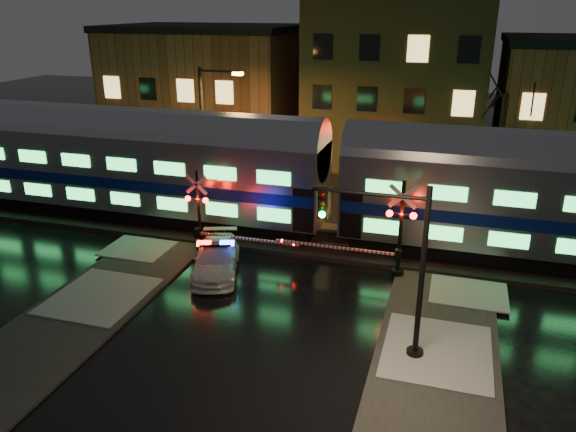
# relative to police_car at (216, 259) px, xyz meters

# --- Properties ---
(ground) EXTENTS (120.00, 120.00, 0.00)m
(ground) POSITION_rel_police_car_xyz_m (3.00, -0.50, -0.66)
(ground) COLOR black
(ground) RESTS_ON ground
(ballast) EXTENTS (90.00, 4.20, 0.24)m
(ballast) POSITION_rel_police_car_xyz_m (3.00, 4.50, -0.54)
(ballast) COLOR black
(ballast) RESTS_ON ground
(sidewalk_left) EXTENTS (4.00, 20.00, 0.12)m
(sidewalk_left) POSITION_rel_police_car_xyz_m (-3.50, -6.50, -0.60)
(sidewalk_left) COLOR #2D2D2D
(sidewalk_left) RESTS_ON ground
(sidewalk_right) EXTENTS (4.00, 20.00, 0.12)m
(sidewalk_right) POSITION_rel_police_car_xyz_m (9.50, -6.50, -0.60)
(sidewalk_right) COLOR #2D2D2D
(sidewalk_right) RESTS_ON ground
(building_left) EXTENTS (14.00, 10.00, 9.00)m
(building_left) POSITION_rel_police_car_xyz_m (-10.00, 21.50, 3.84)
(building_left) COLOR brown
(building_left) RESTS_ON ground
(building_mid) EXTENTS (12.00, 11.00, 11.50)m
(building_mid) POSITION_rel_police_car_xyz_m (5.00, 22.00, 5.09)
(building_mid) COLOR brown
(building_mid) RESTS_ON ground
(train) EXTENTS (51.00, 3.12, 5.92)m
(train) POSITION_rel_police_car_xyz_m (4.16, 4.50, 2.73)
(train) COLOR black
(train) RESTS_ON ballast
(police_car) EXTENTS (3.13, 4.85, 1.46)m
(police_car) POSITION_rel_police_car_xyz_m (0.00, 0.00, 0.00)
(police_car) COLOR silver
(police_car) RESTS_ON ground
(crossing_signal_right) EXTENTS (6.07, 0.67, 4.30)m
(crossing_signal_right) POSITION_rel_police_car_xyz_m (7.22, 1.81, 1.12)
(crossing_signal_right) COLOR black
(crossing_signal_right) RESTS_ON ground
(crossing_signal_left) EXTENTS (5.52, 0.64, 3.91)m
(crossing_signal_left) POSITION_rel_police_car_xyz_m (-1.27, 1.80, 0.95)
(crossing_signal_left) COLOR black
(crossing_signal_left) RESTS_ON ground
(traffic_light) EXTENTS (3.84, 0.70, 5.94)m
(traffic_light) POSITION_rel_police_car_xyz_m (7.87, -3.95, 2.50)
(traffic_light) COLOR black
(traffic_light) RESTS_ON ground
(streetlight) EXTENTS (2.60, 0.27, 7.77)m
(streetlight) POSITION_rel_police_car_xyz_m (-4.12, 8.50, 3.82)
(streetlight) COLOR black
(streetlight) RESTS_ON ground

